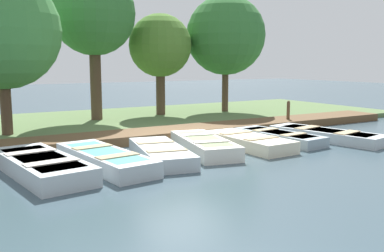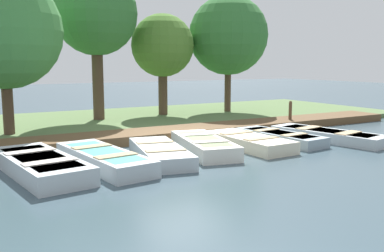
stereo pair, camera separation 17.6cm
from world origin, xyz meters
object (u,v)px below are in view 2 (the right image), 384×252
at_px(mooring_post_far, 290,114).
at_px(park_tree_left, 96,15).
at_px(rowboat_2, 160,153).
at_px(park_tree_center, 162,46).
at_px(rowboat_1, 104,158).
at_px(park_tree_far_left, 3,31).
at_px(rowboat_3, 204,145).
at_px(rowboat_0, 40,165).
at_px(rowboat_5, 280,137).
at_px(park_tree_right, 228,35).
at_px(rowboat_4, 248,141).
at_px(rowboat_6, 328,135).

bearing_deg(mooring_post_far, park_tree_left, -125.48).
xyz_separation_m(rowboat_2, park_tree_center, (-7.13, 3.55, 2.91)).
bearing_deg(rowboat_1, park_tree_far_left, -170.30).
height_order(rowboat_1, rowboat_3, rowboat_3).
height_order(rowboat_0, rowboat_5, rowboat_0).
distance_m(park_tree_far_left, park_tree_left, 4.18).
relative_size(rowboat_1, rowboat_5, 1.15).
height_order(rowboat_5, park_tree_far_left, park_tree_far_left).
relative_size(park_tree_center, park_tree_right, 0.83).
relative_size(rowboat_2, rowboat_5, 1.02).
distance_m(rowboat_5, park_tree_right, 7.64).
bearing_deg(mooring_post_far, rowboat_1, -72.31).
distance_m(rowboat_4, rowboat_5, 1.38).
bearing_deg(rowboat_1, park_tree_center, 137.91).
relative_size(rowboat_0, rowboat_3, 1.12).
bearing_deg(rowboat_5, rowboat_3, -93.45).
relative_size(rowboat_3, rowboat_4, 1.07).
xyz_separation_m(rowboat_3, park_tree_far_left, (-4.58, -4.32, 3.13)).
height_order(rowboat_5, park_tree_right, park_tree_right).
bearing_deg(park_tree_right, park_tree_center, -97.24).
xyz_separation_m(rowboat_5, park_tree_left, (-6.53, -3.56, 4.05)).
xyz_separation_m(rowboat_1, rowboat_5, (-0.35, 5.64, -0.03)).
distance_m(mooring_post_far, park_tree_right, 5.17).
xyz_separation_m(rowboat_4, rowboat_6, (0.30, 2.84, -0.01)).
xyz_separation_m(rowboat_3, rowboat_5, (-0.11, 2.78, -0.04)).
height_order(rowboat_6, park_tree_center, park_tree_center).
distance_m(rowboat_1, mooring_post_far, 8.51).
height_order(rowboat_6, park_tree_right, park_tree_right).
height_order(rowboat_4, mooring_post_far, mooring_post_far).
relative_size(rowboat_0, rowboat_4, 1.20).
bearing_deg(park_tree_left, rowboat_3, 6.77).
bearing_deg(rowboat_2, park_tree_center, 165.17).
bearing_deg(park_tree_right, rowboat_0, -54.83).
bearing_deg(mooring_post_far, park_tree_far_left, -103.18).
distance_m(rowboat_1, rowboat_6, 7.13).
bearing_deg(rowboat_1, park_tree_left, 156.17).
height_order(rowboat_3, rowboat_4, rowboat_3).
bearing_deg(rowboat_4, rowboat_5, 97.53).
bearing_deg(park_tree_far_left, rowboat_6, 59.74).
xyz_separation_m(rowboat_6, mooring_post_far, (-2.76, 0.98, 0.33)).
relative_size(rowboat_3, park_tree_left, 0.54).
distance_m(rowboat_3, rowboat_6, 4.28).
distance_m(rowboat_1, rowboat_5, 5.65).
bearing_deg(park_tree_far_left, park_tree_right, 101.23).
relative_size(rowboat_5, park_tree_center, 0.68).
relative_size(rowboat_1, park_tree_right, 0.64).
bearing_deg(rowboat_1, rowboat_3, 87.75).
bearing_deg(rowboat_0, rowboat_5, 84.68).
distance_m(rowboat_1, rowboat_3, 2.88).
xyz_separation_m(rowboat_4, park_tree_center, (-6.99, 0.71, 2.91)).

